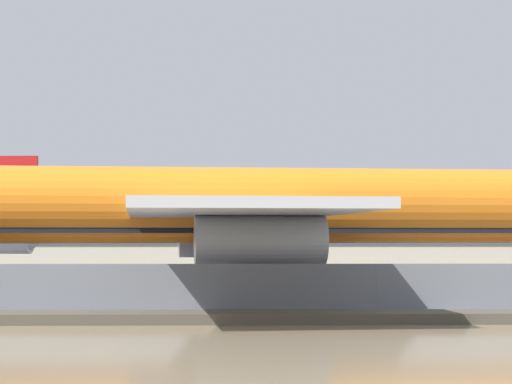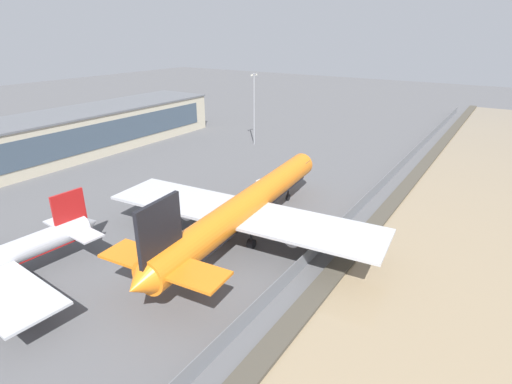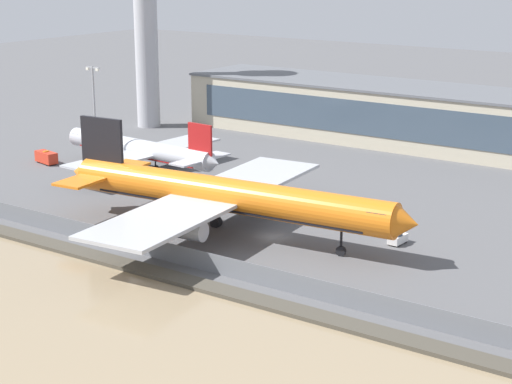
# 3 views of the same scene
# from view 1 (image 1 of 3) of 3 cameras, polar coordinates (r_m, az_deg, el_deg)

# --- Properties ---
(ground_plane) EXTENTS (500.00, 500.00, 0.00)m
(ground_plane) POSITION_cam_1_polar(r_m,az_deg,el_deg) (67.65, 4.96, -5.94)
(ground_plane) COLOR #565659
(shoreline_seawall) EXTENTS (320.00, 3.00, 0.50)m
(shoreline_seawall) POSITION_cam_1_polar(r_m,az_deg,el_deg) (47.37, 7.74, -7.09)
(shoreline_seawall) COLOR #474238
(shoreline_seawall) RESTS_ON ground
(perimeter_fence) EXTENTS (280.00, 0.10, 2.61)m
(perimeter_fence) POSITION_cam_1_polar(r_m,az_deg,el_deg) (51.73, 6.94, -5.53)
(perimeter_fence) COLOR slate
(perimeter_fence) RESTS_ON ground
(cargo_jet_orange) EXTENTS (56.64, 49.38, 15.19)m
(cargo_jet_orange) POSITION_cam_1_polar(r_m,az_deg,el_deg) (64.26, -0.80, -0.96)
(cargo_jet_orange) COLOR orange
(cargo_jet_orange) RESTS_ON ground
(terminal_building) EXTENTS (117.57, 20.76, 12.19)m
(terminal_building) POSITION_cam_1_polar(r_m,az_deg,el_deg) (135.52, 0.48, -1.66)
(terminal_building) COLOR #BCB299
(terminal_building) RESTS_ON ground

